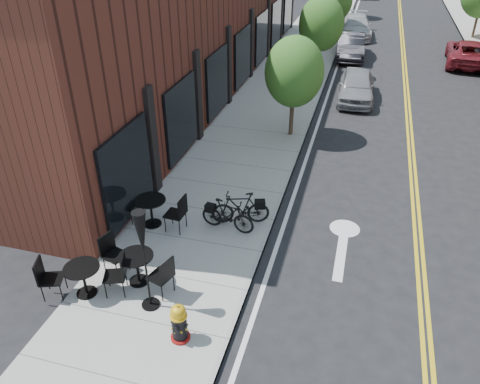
% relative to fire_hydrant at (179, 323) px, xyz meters
% --- Properties ---
extents(ground, '(120.00, 120.00, 0.00)m').
position_rel_fire_hydrant_xyz_m(ground, '(1.00, 1.75, -0.56)').
color(ground, black).
rests_on(ground, ground).
extents(sidewalk_near, '(4.00, 70.00, 0.12)m').
position_rel_fire_hydrant_xyz_m(sidewalk_near, '(-1.00, 11.75, -0.50)').
color(sidewalk_near, '#9E9B93').
rests_on(sidewalk_near, ground).
extents(building_near, '(5.00, 28.00, 7.00)m').
position_rel_fire_hydrant_xyz_m(building_near, '(-5.50, 15.75, 2.94)').
color(building_near, '#4F2419').
rests_on(building_near, ground).
extents(tree_near_a, '(2.20, 2.20, 3.81)m').
position_rel_fire_hydrant_xyz_m(tree_near_a, '(0.40, 10.75, 2.04)').
color(tree_near_a, '#382B1E').
rests_on(tree_near_a, sidewalk_near).
extents(tree_near_b, '(2.30, 2.30, 3.98)m').
position_rel_fire_hydrant_xyz_m(tree_near_b, '(0.40, 18.75, 2.15)').
color(tree_near_b, '#382B1E').
rests_on(tree_near_b, sidewalk_near).
extents(tree_near_c, '(2.10, 2.10, 3.67)m').
position_rel_fire_hydrant_xyz_m(tree_near_c, '(0.40, 26.75, 1.96)').
color(tree_near_c, '#382B1E').
rests_on(tree_near_c, sidewalk_near).
extents(fire_hydrant, '(0.47, 0.47, 0.94)m').
position_rel_fire_hydrant_xyz_m(fire_hydrant, '(0.00, 0.00, 0.00)').
color(fire_hydrant, maroon).
rests_on(fire_hydrant, sidewalk_near).
extents(bicycle_left, '(1.70, 0.93, 0.99)m').
position_rel_fire_hydrant_xyz_m(bicycle_left, '(0.10, 4.37, 0.05)').
color(bicycle_left, black).
rests_on(bicycle_left, sidewalk_near).
extents(bicycle_right, '(1.61, 0.64, 0.94)m').
position_rel_fire_hydrant_xyz_m(bicycle_right, '(-0.16, 3.96, 0.02)').
color(bicycle_right, black).
rests_on(bicycle_right, sidewalk_near).
extents(bistro_set_a, '(1.96, 1.03, 1.03)m').
position_rel_fire_hydrant_xyz_m(bistro_set_a, '(-1.60, 1.35, 0.07)').
color(bistro_set_a, black).
rests_on(bistro_set_a, sidewalk_near).
extents(bistro_set_b, '(1.94, 1.09, 1.02)m').
position_rel_fire_hydrant_xyz_m(bistro_set_b, '(-2.60, 0.66, 0.07)').
color(bistro_set_b, black).
rests_on(bistro_set_b, sidewalk_near).
extents(bistro_set_c, '(2.02, 0.92, 1.08)m').
position_rel_fire_hydrant_xyz_m(bistro_set_c, '(-2.28, 3.62, 0.10)').
color(bistro_set_c, black).
rests_on(bistro_set_c, sidewalk_near).
extents(patio_umbrella, '(0.41, 0.41, 2.54)m').
position_rel_fire_hydrant_xyz_m(patio_umbrella, '(-1.00, 0.71, 1.38)').
color(patio_umbrella, black).
rests_on(patio_umbrella, sidewalk_near).
extents(parked_car_a, '(1.75, 4.07, 1.37)m').
position_rel_fire_hydrant_xyz_m(parked_car_a, '(2.60, 15.66, 0.12)').
color(parked_car_a, gray).
rests_on(parked_car_a, ground).
extents(parked_car_b, '(1.90, 4.52, 1.45)m').
position_rel_fire_hydrant_xyz_m(parked_car_b, '(1.80, 22.84, 0.16)').
color(parked_car_b, black).
rests_on(parked_car_b, ground).
extents(parked_car_c, '(2.41, 5.04, 1.42)m').
position_rel_fire_hydrant_xyz_m(parked_car_c, '(1.80, 28.36, 0.14)').
color(parked_car_c, '#B1B1B6').
rests_on(parked_car_c, ground).
extents(parked_car_far, '(2.67, 5.09, 1.37)m').
position_rel_fire_hydrant_xyz_m(parked_car_far, '(8.40, 23.21, 0.12)').
color(parked_car_far, maroon).
rests_on(parked_car_far, ground).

